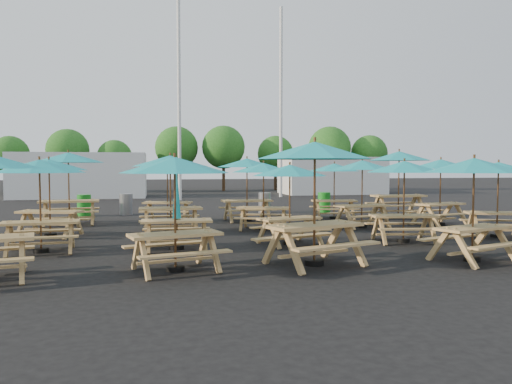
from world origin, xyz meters
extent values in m
plane|color=black|center=(0.00, 0.00, 0.00)|extent=(120.00, 120.00, 0.00)
cube|color=tan|center=(-5.91, -2.93, 0.69)|extent=(1.74, 0.82, 0.06)
cube|color=tan|center=(-5.84, -3.54, 0.42)|extent=(1.70, 0.40, 0.04)
cube|color=tan|center=(-5.97, -2.32, 0.42)|extent=(1.70, 0.40, 0.04)
cylinder|color=black|center=(-5.91, -2.93, 0.05)|extent=(0.34, 0.34, 0.09)
cylinder|color=brown|center=(-5.91, -2.93, 1.07)|extent=(0.04, 0.04, 2.15)
cone|color=teal|center=(-5.91, -2.93, 1.98)|extent=(2.24, 2.24, 0.30)
cube|color=tan|center=(-6.23, -0.26, 0.70)|extent=(1.83, 1.10, 0.06)
cube|color=tan|center=(-6.40, -0.87, 0.43)|extent=(1.71, 0.69, 0.04)
cube|color=tan|center=(-6.07, 0.34, 0.43)|extent=(1.71, 0.69, 0.04)
cylinder|color=black|center=(-6.23, -0.26, 0.05)|extent=(0.34, 0.34, 0.10)
cylinder|color=brown|center=(-6.23, -0.26, 1.09)|extent=(0.04, 0.04, 2.19)
cone|color=teal|center=(-6.23, -0.26, 2.01)|extent=(2.56, 2.56, 0.30)
cube|color=tan|center=(-6.21, 2.68, 0.79)|extent=(1.98, 0.92, 0.06)
cube|color=tan|center=(-6.14, 1.98, 0.48)|extent=(1.94, 0.44, 0.04)
cube|color=tan|center=(-6.27, 3.38, 0.48)|extent=(1.94, 0.44, 0.04)
cylinder|color=black|center=(-6.21, 2.68, 0.05)|extent=(0.38, 0.38, 0.11)
cylinder|color=brown|center=(-6.21, 2.68, 1.23)|extent=(0.05, 0.05, 2.46)
cone|color=teal|center=(-6.21, 2.68, 2.27)|extent=(2.54, 2.54, 0.34)
cube|color=tan|center=(-2.96, -5.61, 0.70)|extent=(1.81, 1.09, 0.06)
cube|color=tan|center=(-2.79, -6.21, 0.42)|extent=(1.70, 0.68, 0.04)
cube|color=tan|center=(-3.12, -5.01, 0.42)|extent=(1.70, 0.68, 0.04)
cylinder|color=black|center=(-2.96, -5.61, 0.05)|extent=(0.34, 0.34, 0.09)
cylinder|color=brown|center=(-2.96, -5.61, 1.08)|extent=(0.04, 0.04, 2.17)
cone|color=teal|center=(-2.96, -5.61, 2.00)|extent=(2.53, 2.53, 0.30)
cube|color=tan|center=(-2.83, -3.11, 0.68)|extent=(1.67, 0.68, 0.06)
cube|color=tan|center=(-2.85, -3.72, 0.41)|extent=(1.66, 0.27, 0.04)
cube|color=tan|center=(-2.82, -2.51, 0.41)|extent=(1.66, 0.27, 0.04)
cylinder|color=black|center=(-2.83, -3.11, 0.05)|extent=(0.33, 0.33, 0.09)
cylinder|color=brown|center=(-2.83, -3.11, 1.06)|extent=(0.04, 0.04, 2.12)
cone|color=teal|center=(-2.83, -3.11, 1.43)|extent=(0.20, 0.20, 1.38)
cube|color=tan|center=(-2.90, -0.29, 0.74)|extent=(1.82, 0.75, 0.06)
cube|color=tan|center=(-2.89, -0.96, 0.45)|extent=(1.81, 0.29, 0.04)
cube|color=tan|center=(-2.92, 0.37, 0.45)|extent=(1.81, 0.29, 0.04)
cylinder|color=black|center=(-2.90, -0.29, 0.05)|extent=(0.36, 0.36, 0.10)
cylinder|color=brown|center=(-2.90, -0.29, 1.15)|extent=(0.04, 0.04, 2.31)
cone|color=teal|center=(-2.90, -0.29, 2.13)|extent=(2.24, 2.24, 0.32)
cube|color=tan|center=(-2.93, 2.80, 0.69)|extent=(1.78, 1.02, 0.06)
cube|color=tan|center=(-3.07, 2.20, 0.42)|extent=(1.68, 0.61, 0.04)
cube|color=tan|center=(-2.78, 3.40, 0.42)|extent=(1.68, 0.61, 0.04)
cylinder|color=black|center=(-2.93, 2.80, 0.05)|extent=(0.34, 0.34, 0.09)
cylinder|color=brown|center=(-2.93, 2.80, 1.07)|extent=(0.04, 0.04, 2.14)
cone|color=teal|center=(-2.93, 2.80, 1.97)|extent=(2.44, 2.44, 0.30)
cube|color=tan|center=(-0.22, -5.56, 0.80)|extent=(2.08, 1.36, 0.06)
cube|color=tan|center=(0.02, -6.24, 0.49)|extent=(1.92, 0.90, 0.04)
cube|color=tan|center=(-0.46, -4.89, 0.49)|extent=(1.92, 0.90, 0.04)
cylinder|color=black|center=(-0.22, -5.56, 0.05)|extent=(0.39, 0.39, 0.11)
cylinder|color=brown|center=(-0.22, -5.56, 1.24)|extent=(0.05, 0.05, 2.48)
cone|color=teal|center=(-0.22, -5.56, 2.29)|extent=(3.01, 3.01, 0.35)
cube|color=tan|center=(-0.01, -2.90, 0.65)|extent=(1.70, 1.07, 0.05)
cube|color=tan|center=(0.17, -3.45, 0.40)|extent=(1.58, 0.69, 0.04)
cube|color=tan|center=(-0.18, -2.34, 0.40)|extent=(1.58, 0.69, 0.04)
cylinder|color=black|center=(-0.01, -2.90, 0.04)|extent=(0.32, 0.32, 0.09)
cylinder|color=brown|center=(-0.01, -2.90, 1.02)|extent=(0.04, 0.04, 2.03)
cone|color=teal|center=(-0.01, -2.90, 1.87)|extent=(2.42, 2.42, 0.28)
cube|color=tan|center=(-0.04, 0.08, 0.67)|extent=(1.76, 1.13, 0.05)
cube|color=tan|center=(-0.24, -0.49, 0.41)|extent=(1.63, 0.74, 0.04)
cube|color=tan|center=(0.15, 0.65, 0.41)|extent=(1.63, 0.74, 0.04)
cylinder|color=black|center=(-0.04, 0.08, 0.05)|extent=(0.33, 0.33, 0.09)
cylinder|color=brown|center=(-0.04, 0.08, 1.05)|extent=(0.04, 0.04, 2.09)
cone|color=teal|center=(-0.04, 0.08, 1.93)|extent=(2.52, 2.52, 0.29)
cube|color=tan|center=(-0.11, 2.61, 0.73)|extent=(1.83, 0.83, 0.06)
cube|color=tan|center=(-0.06, 1.96, 0.44)|extent=(1.79, 0.38, 0.04)
cube|color=tan|center=(-0.16, 3.26, 0.44)|extent=(1.79, 0.38, 0.04)
cylinder|color=black|center=(-0.11, 2.61, 0.05)|extent=(0.36, 0.36, 0.10)
cylinder|color=brown|center=(-0.11, 2.61, 1.14)|extent=(0.04, 0.04, 2.27)
cone|color=teal|center=(-0.11, 2.61, 2.10)|extent=(2.32, 2.32, 0.32)
cube|color=tan|center=(3.13, -5.82, 0.70)|extent=(1.82, 1.18, 0.06)
cube|color=tan|center=(3.33, -6.40, 0.42)|extent=(1.68, 0.78, 0.04)
cube|color=tan|center=(2.92, -5.23, 0.42)|extent=(1.68, 0.78, 0.04)
cylinder|color=black|center=(3.13, -5.82, 0.05)|extent=(0.34, 0.34, 0.09)
cylinder|color=brown|center=(3.13, -5.82, 1.08)|extent=(0.04, 0.04, 2.16)
cone|color=teal|center=(3.13, -5.82, 2.00)|extent=(2.62, 2.62, 0.30)
cube|color=tan|center=(3.00, -3.11, 0.69)|extent=(1.74, 0.87, 0.06)
cube|color=tan|center=(2.91, -3.72, 0.42)|extent=(1.68, 0.46, 0.04)
cube|color=tan|center=(3.08, -2.51, 0.42)|extent=(1.68, 0.46, 0.04)
cylinder|color=black|center=(3.00, -3.11, 0.05)|extent=(0.33, 0.33, 0.09)
cylinder|color=brown|center=(3.00, -3.11, 1.07)|extent=(0.04, 0.04, 2.13)
cone|color=teal|center=(3.00, -3.11, 1.96)|extent=(2.29, 2.29, 0.30)
cube|color=tan|center=(3.19, 0.03, 0.70)|extent=(1.81, 0.98, 0.06)
cube|color=tan|center=(3.31, -0.59, 0.43)|extent=(1.72, 0.56, 0.04)
cube|color=tan|center=(3.07, 0.64, 0.43)|extent=(1.72, 0.56, 0.04)
cylinder|color=black|center=(3.19, 0.03, 0.05)|extent=(0.34, 0.34, 0.10)
cylinder|color=brown|center=(3.19, 0.03, 1.09)|extent=(0.04, 0.04, 2.19)
cone|color=teal|center=(3.19, 0.03, 2.01)|extent=(2.43, 2.43, 0.30)
cube|color=tan|center=(3.22, 2.70, 0.67)|extent=(1.72, 0.88, 0.05)
cube|color=tan|center=(3.13, 2.10, 0.41)|extent=(1.66, 0.47, 0.04)
cube|color=tan|center=(3.31, 3.29, 0.41)|extent=(1.66, 0.47, 0.04)
cylinder|color=black|center=(3.22, 2.70, 0.05)|extent=(0.33, 0.33, 0.09)
cylinder|color=brown|center=(3.22, 2.70, 1.05)|extent=(0.04, 0.04, 2.10)
cone|color=teal|center=(3.22, 2.70, 1.93)|extent=(2.27, 2.27, 0.29)
cube|color=tan|center=(5.97, -2.82, 0.68)|extent=(1.77, 1.13, 0.05)
cube|color=tan|center=(5.78, -3.39, 0.41)|extent=(1.64, 0.74, 0.04)
cube|color=tan|center=(6.17, -2.24, 0.41)|extent=(1.64, 0.74, 0.04)
cylinder|color=black|center=(5.97, -2.82, 0.05)|extent=(0.33, 0.33, 0.09)
cylinder|color=brown|center=(5.97, -2.82, 1.05)|extent=(0.04, 0.04, 2.11)
cone|color=teal|center=(5.97, -2.82, 1.94)|extent=(2.53, 2.53, 0.29)
cube|color=tan|center=(5.94, -0.01, 0.71)|extent=(1.86, 1.18, 0.06)
cube|color=tan|center=(6.14, -0.62, 0.43)|extent=(1.73, 0.77, 0.04)
cube|color=tan|center=(5.74, 0.60, 0.43)|extent=(1.73, 0.77, 0.04)
cylinder|color=black|center=(5.94, -0.01, 0.05)|extent=(0.35, 0.35, 0.10)
cylinder|color=brown|center=(5.94, -0.01, 1.11)|extent=(0.04, 0.04, 2.22)
cone|color=teal|center=(5.94, -0.01, 2.05)|extent=(2.66, 2.66, 0.31)
cube|color=tan|center=(5.88, 2.79, 0.83)|extent=(2.01, 0.78, 0.07)
cube|color=tan|center=(5.88, 2.05, 0.50)|extent=(2.01, 0.28, 0.04)
cube|color=tan|center=(5.88, 3.52, 0.50)|extent=(2.01, 0.28, 0.04)
cylinder|color=black|center=(5.88, 2.79, 0.06)|extent=(0.40, 0.40, 0.11)
cylinder|color=brown|center=(5.88, 2.79, 1.28)|extent=(0.05, 0.05, 2.57)
cone|color=teal|center=(5.88, 2.79, 2.37)|extent=(2.44, 2.44, 0.36)
cylinder|color=#18851D|center=(-6.12, 5.54, 0.43)|extent=(0.53, 0.53, 0.85)
cylinder|color=gray|center=(-4.53, 5.82, 0.43)|extent=(0.53, 0.53, 0.85)
cylinder|color=gray|center=(1.16, 5.46, 0.43)|extent=(0.53, 0.53, 0.85)
cylinder|color=#18851D|center=(3.73, 5.29, 0.43)|extent=(0.53, 0.53, 0.85)
cylinder|color=silver|center=(-2.00, 14.00, 6.00)|extent=(0.20, 0.20, 12.00)
cylinder|color=silver|center=(4.50, 16.00, 6.00)|extent=(0.20, 0.20, 12.00)
cube|color=silver|center=(-8.00, 18.00, 1.40)|extent=(8.00, 4.00, 2.80)
cube|color=silver|center=(9.00, 19.00, 1.30)|extent=(7.00, 4.00, 2.60)
cylinder|color=#382314|center=(-14.07, 25.25, 0.96)|extent=(0.24, 0.24, 1.92)
sphere|color=#1E5919|center=(-14.07, 25.25, 2.84)|extent=(2.80, 2.80, 2.80)
cylinder|color=#382314|center=(-9.74, 23.90, 1.07)|extent=(0.24, 0.24, 2.14)
sphere|color=#1E5919|center=(-9.74, 23.90, 3.16)|extent=(3.11, 3.11, 3.11)
cylinder|color=#382314|center=(-6.39, 23.65, 0.89)|extent=(0.24, 0.24, 1.78)
sphere|color=#1E5919|center=(-6.39, 23.65, 2.63)|extent=(2.59, 2.59, 2.59)
cylinder|color=#382314|center=(-1.75, 24.72, 1.16)|extent=(0.24, 0.24, 2.31)
sphere|color=#1E5919|center=(-1.75, 24.72, 3.41)|extent=(3.36, 3.36, 3.36)
cylinder|color=#382314|center=(1.90, 24.26, 1.17)|extent=(0.24, 0.24, 2.35)
sphere|color=#1E5919|center=(1.90, 24.26, 3.47)|extent=(3.41, 3.41, 3.41)
cylinder|color=#382314|center=(6.22, 24.67, 1.01)|extent=(0.24, 0.24, 2.02)
sphere|color=#1E5919|center=(6.22, 24.67, 2.98)|extent=(2.94, 2.94, 2.94)
cylinder|color=#382314|center=(10.23, 22.90, 1.16)|extent=(0.24, 0.24, 2.32)
sphere|color=#1E5919|center=(10.23, 22.90, 3.43)|extent=(3.38, 3.38, 3.38)
cylinder|color=#382314|center=(13.63, 22.92, 1.02)|extent=(0.24, 0.24, 2.03)
sphere|color=#1E5919|center=(13.63, 22.92, 3.00)|extent=(2.95, 2.95, 2.95)
camera|label=1|loc=(-3.28, -15.02, 1.98)|focal=35.00mm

